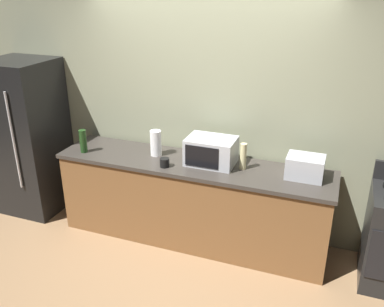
% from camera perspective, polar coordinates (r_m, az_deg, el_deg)
% --- Properties ---
extents(ground_plane, '(8.00, 8.00, 0.00)m').
position_cam_1_polar(ground_plane, '(4.32, -1.93, -14.30)').
color(ground_plane, '#93704C').
extents(back_wall, '(6.40, 0.10, 2.70)m').
position_cam_1_polar(back_wall, '(4.38, 1.90, 6.20)').
color(back_wall, gray).
rests_on(back_wall, ground_plane).
extents(counter_run, '(2.84, 0.64, 0.90)m').
position_cam_1_polar(counter_run, '(4.38, -0.00, -6.62)').
color(counter_run, brown).
rests_on(counter_run, ground_plane).
extents(refrigerator, '(0.72, 0.73, 1.80)m').
position_cam_1_polar(refrigerator, '(5.21, -21.64, 2.10)').
color(refrigerator, black).
rests_on(refrigerator, ground_plane).
extents(microwave, '(0.48, 0.35, 0.27)m').
position_cam_1_polar(microwave, '(4.11, 2.64, 0.34)').
color(microwave, '#B7BABF').
rests_on(microwave, counter_run).
extents(toaster_oven, '(0.34, 0.26, 0.21)m').
position_cam_1_polar(toaster_oven, '(3.97, 15.33, -1.81)').
color(toaster_oven, '#B7BABF').
rests_on(toaster_oven, counter_run).
extents(paper_towel_roll, '(0.12, 0.12, 0.27)m').
position_cam_1_polar(paper_towel_roll, '(4.32, -5.01, 1.44)').
color(paper_towel_roll, white).
rests_on(paper_towel_roll, counter_run).
extents(bottle_wine, '(0.07, 0.07, 0.25)m').
position_cam_1_polar(bottle_wine, '(4.53, -14.79, 1.66)').
color(bottle_wine, '#1E3F19').
rests_on(bottle_wine, counter_run).
extents(bottle_hand_soap, '(0.06, 0.06, 0.26)m').
position_cam_1_polar(bottle_hand_soap, '(4.01, 7.07, -0.41)').
color(bottle_hand_soap, beige).
rests_on(bottle_hand_soap, counter_run).
extents(mug_black, '(0.09, 0.09, 0.09)m').
position_cam_1_polar(mug_black, '(4.07, -3.80, -1.26)').
color(mug_black, black).
rests_on(mug_black, counter_run).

